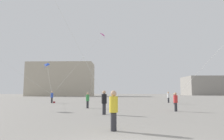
# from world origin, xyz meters

# --- Properties ---
(person_in_blue) EXTENTS (0.40, 0.40, 1.84)m
(person_in_blue) POSITION_xyz_m (-9.13, 25.41, 1.01)
(person_in_blue) COLOR #2D2D33
(person_in_blue) RESTS_ON ground_plane
(person_in_grey) EXTENTS (0.34, 0.34, 1.57)m
(person_in_grey) POSITION_xyz_m (8.91, 21.64, 0.86)
(person_in_grey) COLOR #2D2D33
(person_in_grey) RESTS_ON ground_plane
(person_in_black) EXTENTS (0.41, 0.41, 1.86)m
(person_in_black) POSITION_xyz_m (-0.77, 9.60, 1.02)
(person_in_black) COLOR #2D2D33
(person_in_black) RESTS_ON ground_plane
(person_in_green) EXTENTS (0.37, 0.37, 1.69)m
(person_in_green) POSITION_xyz_m (-2.63, 15.58, 0.92)
(person_in_green) COLOR #2D2D33
(person_in_green) RESTS_ON ground_plane
(person_in_red) EXTENTS (0.37, 0.37, 1.70)m
(person_in_red) POSITION_xyz_m (5.67, 11.88, 0.93)
(person_in_red) COLOR #2D2D33
(person_in_red) RESTS_ON ground_plane
(person_in_yellow) EXTENTS (0.40, 0.40, 1.83)m
(person_in_yellow) POSITION_xyz_m (-0.27, 3.16, 1.00)
(person_in_yellow) COLOR #2D2D33
(person_in_yellow) RESTS_ON ground_plane
(person_in_white) EXTENTS (0.38, 0.38, 1.75)m
(person_in_white) POSITION_xyz_m (9.35, 25.66, 0.96)
(person_in_white) COLOR #2D2D33
(person_in_white) RESTS_ON ground_plane
(kite_magenta_diamond) EXTENTS (8.50, 4.52, 11.30)m
(kite_magenta_diamond) POSITION_xyz_m (-1.37, 29.19, 12.11)
(kite_magenta_diamond) COLOR #D12899
(kite_cobalt_delta) EXTENTS (4.38, 9.72, 6.33)m
(kite_cobalt_delta) POSITION_xyz_m (-12.83, 34.47, 7.11)
(kite_cobalt_delta) COLOR blue
(building_left_hall) EXTENTS (26.33, 12.19, 13.37)m
(building_left_hall) POSITION_xyz_m (-19.00, 74.97, 6.69)
(building_left_hall) COLOR #B2A893
(building_left_hall) RESTS_ON ground_plane
(building_centre_hall) EXTENTS (27.84, 16.55, 9.28)m
(building_centre_hall) POSITION_xyz_m (53.00, 92.42, 4.64)
(building_centre_hall) COLOR gray
(building_centre_hall) RESTS_ON ground_plane
(handbag_beside_flyer) EXTENTS (0.35, 0.28, 0.24)m
(handbag_beside_flyer) POSITION_xyz_m (-8.78, 25.51, 0.12)
(handbag_beside_flyer) COLOR maroon
(handbag_beside_flyer) RESTS_ON ground_plane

